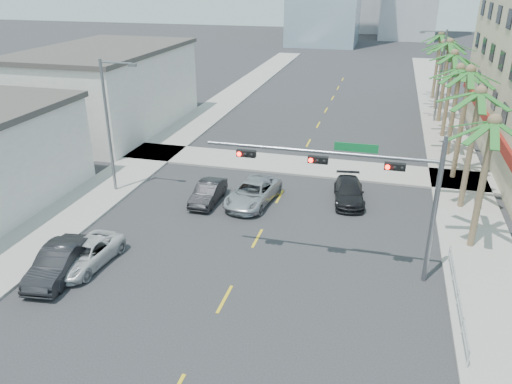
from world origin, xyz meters
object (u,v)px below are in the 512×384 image
at_px(traffic_signal_mast, 366,179).
at_px(car_lane_left, 208,193).
at_px(car_parked_far, 86,254).
at_px(car_lane_right, 349,192).
at_px(car_parked_mid, 59,262).
at_px(car_lane_center, 253,193).

height_order(traffic_signal_mast, car_lane_left, traffic_signal_mast).
xyz_separation_m(car_parked_far, car_lane_right, (12.36, 11.42, 0.03)).
bearing_deg(car_parked_mid, car_lane_center, 49.70).
bearing_deg(car_parked_mid, traffic_signal_mast, 9.07).
distance_m(traffic_signal_mast, car_lane_center, 10.73).
bearing_deg(car_parked_far, car_lane_left, 74.23).
distance_m(car_parked_mid, car_parked_far, 1.42).
bearing_deg(car_lane_center, car_parked_mid, -115.35).
bearing_deg(car_lane_center, car_lane_left, -160.61).
bearing_deg(car_lane_left, car_lane_center, 11.42).
relative_size(traffic_signal_mast, car_lane_left, 2.73).
height_order(car_parked_far, car_lane_right, car_lane_right).
xyz_separation_m(car_lane_left, car_lane_right, (8.94, 2.47, -0.00)).
relative_size(traffic_signal_mast, car_lane_right, 2.41).
relative_size(car_parked_far, car_lane_center, 0.86).
relative_size(car_parked_far, car_lane_left, 1.12).
distance_m(car_parked_mid, car_lane_center, 12.84).
height_order(car_parked_mid, car_lane_right, car_parked_mid).
bearing_deg(car_lane_right, traffic_signal_mast, -89.67).
bearing_deg(traffic_signal_mast, car_lane_right, 98.24).
xyz_separation_m(car_parked_mid, car_parked_far, (0.73, 1.21, -0.14)).
distance_m(car_parked_far, car_lane_right, 16.83).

